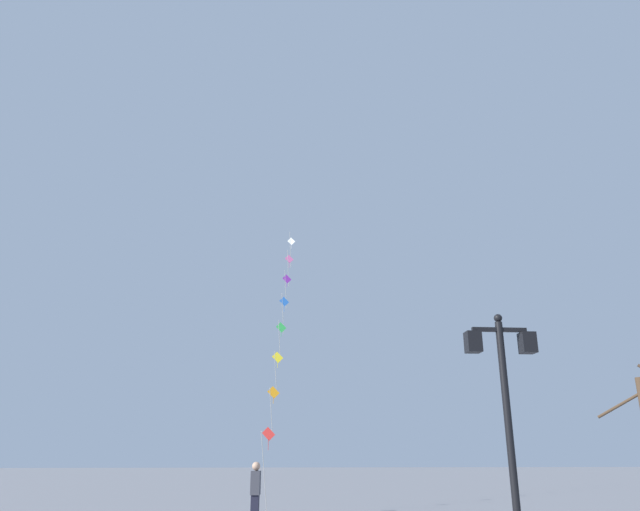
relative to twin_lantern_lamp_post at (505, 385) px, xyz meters
The scene contains 3 objects.
twin_lantern_lamp_post is the anchor object (origin of this frame).
kite_train 15.04m from the twin_lantern_lamp_post, 106.17° to the left, with size 1.40×12.29×13.28m.
kite_flyer 7.94m from the twin_lantern_lamp_post, 128.44° to the left, with size 0.27×0.62×1.71m.
Camera 1 is at (-1.41, -2.37, 1.88)m, focal length 33.26 mm.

